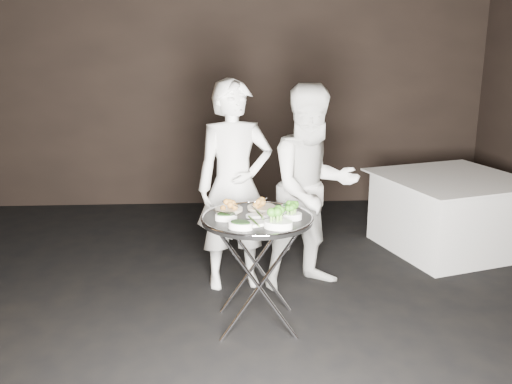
{
  "coord_description": "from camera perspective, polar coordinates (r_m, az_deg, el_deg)",
  "views": [
    {
      "loc": [
        -0.15,
        -3.37,
        1.99
      ],
      "look_at": [
        0.07,
        0.48,
        0.95
      ],
      "focal_mm": 40.0,
      "sensor_mm": 36.0,
      "label": 1
    }
  ],
  "objects": [
    {
      "name": "potato_plate_a",
      "position": [
        4.04,
        -2.74,
        -1.44
      ],
      "size": [
        0.2,
        0.2,
        0.07
      ],
      "rotation": [
        0.0,
        0.0,
        -0.05
      ],
      "color": "beige",
      "rests_on": "serving_tray"
    },
    {
      "name": "waiter_right",
      "position": [
        4.58,
        5.69,
        0.35
      ],
      "size": [
        0.96,
        0.85,
        1.66
      ],
      "primitive_type": "imported",
      "rotation": [
        0.0,
        0.0,
        0.32
      ],
      "color": "silver",
      "rests_on": "floor"
    },
    {
      "name": "asparagus_plate_b",
      "position": [
        3.73,
        -0.22,
        -3.07
      ],
      "size": [
        0.21,
        0.15,
        0.04
      ],
      "rotation": [
        0.0,
        0.0,
        0.26
      ],
      "color": "white",
      "rests_on": "serving_tray"
    },
    {
      "name": "potato_plate_b",
      "position": [
        4.07,
        0.57,
        -1.26
      ],
      "size": [
        0.21,
        0.21,
        0.07
      ],
      "rotation": [
        0.0,
        0.0,
        0.36
      ],
      "color": "beige",
      "rests_on": "serving_tray"
    },
    {
      "name": "greens_bowl",
      "position": [
        4.03,
        3.35,
        -1.49
      ],
      "size": [
        0.12,
        0.12,
        0.07
      ],
      "rotation": [
        0.0,
        0.0,
        -0.4
      ],
      "color": "white",
      "rests_on": "serving_tray"
    },
    {
      "name": "broccoli_bowl_a",
      "position": [
        3.86,
        3.4,
        -2.26
      ],
      "size": [
        0.18,
        0.15,
        0.07
      ],
      "rotation": [
        0.0,
        0.0,
        -0.2
      ],
      "color": "white",
      "rests_on": "serving_tray"
    },
    {
      "name": "serving_tray",
      "position": [
        3.89,
        0.13,
        -2.69
      ],
      "size": [
        0.77,
        0.77,
        0.04
      ],
      "color": "black",
      "rests_on": "tray_stand"
    },
    {
      "name": "floor",
      "position": [
        3.93,
        -0.69,
        -15.73
      ],
      "size": [
        6.0,
        7.0,
        0.05
      ],
      "primitive_type": "cube",
      "color": "black",
      "rests_on": "ground"
    },
    {
      "name": "broccoli_bowl_b",
      "position": [
        3.67,
        2.24,
        -3.09
      ],
      "size": [
        0.22,
        0.19,
        0.08
      ],
      "rotation": [
        0.0,
        0.0,
        -0.33
      ],
      "color": "white",
      "rests_on": "serving_tray"
    },
    {
      "name": "waiter_left",
      "position": [
        4.57,
        -2.16,
        0.62
      ],
      "size": [
        0.68,
        0.51,
        1.7
      ],
      "primitive_type": "imported",
      "rotation": [
        0.0,
        0.0,
        0.18
      ],
      "color": "silver",
      "rests_on": "floor"
    },
    {
      "name": "spinach_bowl_b",
      "position": [
        3.65,
        -1.57,
        -3.25
      ],
      "size": [
        0.19,
        0.16,
        0.07
      ],
      "rotation": [
        0.0,
        0.0,
        -0.39
      ],
      "color": "white",
      "rests_on": "serving_tray"
    },
    {
      "name": "wall_back",
      "position": [
        6.92,
        -2.08,
        11.04
      ],
      "size": [
        6.0,
        0.05,
        3.0
      ],
      "primitive_type": "cube",
      "color": "black",
      "rests_on": "floor"
    },
    {
      "name": "tray_stand",
      "position": [
        4.02,
        0.12,
        -7.53
      ],
      "size": [
        0.54,
        0.46,
        0.79
      ],
      "rotation": [
        0.0,
        0.0,
        -0.15
      ],
      "color": "silver",
      "rests_on": "floor"
    },
    {
      "name": "spinach_bowl_a",
      "position": [
        3.83,
        -3.0,
        -2.41
      ],
      "size": [
        0.15,
        0.1,
        0.06
      ],
      "rotation": [
        0.0,
        0.0,
        0.01
      ],
      "color": "white",
      "rests_on": "serving_tray"
    },
    {
      "name": "serving_utensils",
      "position": [
        3.94,
        0.31,
        -1.53
      ],
      "size": [
        0.59,
        0.43,
        0.01
      ],
      "color": "silver",
      "rests_on": "serving_tray"
    },
    {
      "name": "dining_table",
      "position": [
        5.8,
        18.81,
        -2.01
      ],
      "size": [
        1.26,
        1.26,
        0.72
      ],
      "rotation": [
        0.0,
        0.0,
        0.3
      ],
      "color": "silver",
      "rests_on": "floor"
    },
    {
      "name": "asparagus_plate_a",
      "position": [
        3.9,
        0.27,
        -2.26
      ],
      "size": [
        0.2,
        0.13,
        0.04
      ],
      "rotation": [
        0.0,
        0.0,
        0.18
      ],
      "color": "white",
      "rests_on": "serving_tray"
    }
  ]
}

